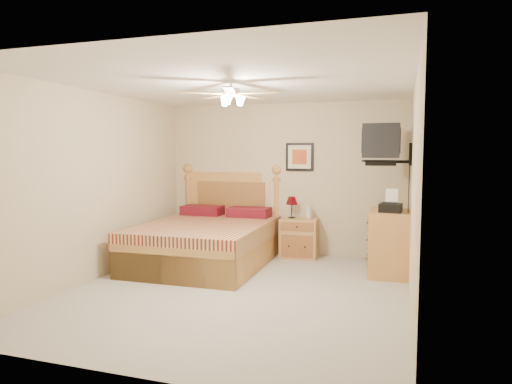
% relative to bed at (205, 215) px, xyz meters
% --- Properties ---
extents(floor, '(4.50, 4.50, 0.00)m').
position_rel_bed_xyz_m(floor, '(0.93, -1.12, -0.75)').
color(floor, '#A59F95').
rests_on(floor, ground).
extents(ceiling, '(4.00, 4.50, 0.04)m').
position_rel_bed_xyz_m(ceiling, '(0.93, -1.12, 1.75)').
color(ceiling, white).
rests_on(ceiling, ground).
extents(wall_back, '(4.00, 0.04, 2.50)m').
position_rel_bed_xyz_m(wall_back, '(0.93, 1.13, 0.50)').
color(wall_back, '#C2B08F').
rests_on(wall_back, ground).
extents(wall_front, '(4.00, 0.04, 2.50)m').
position_rel_bed_xyz_m(wall_front, '(0.93, -3.37, 0.50)').
color(wall_front, '#C2B08F').
rests_on(wall_front, ground).
extents(wall_left, '(0.04, 4.50, 2.50)m').
position_rel_bed_xyz_m(wall_left, '(-1.07, -1.12, 0.50)').
color(wall_left, '#C2B08F').
rests_on(wall_left, ground).
extents(wall_right, '(0.04, 4.50, 2.50)m').
position_rel_bed_xyz_m(wall_right, '(2.93, -1.12, 0.50)').
color(wall_right, '#C2B08F').
rests_on(wall_right, ground).
extents(bed, '(1.81, 2.35, 1.50)m').
position_rel_bed_xyz_m(bed, '(0.00, 0.00, 0.00)').
color(bed, '#AA7D3D').
rests_on(bed, ground).
extents(nightstand, '(0.61, 0.47, 0.63)m').
position_rel_bed_xyz_m(nightstand, '(1.25, 0.88, -0.43)').
color(nightstand, '#AE814D').
rests_on(nightstand, ground).
extents(table_lamp, '(0.22, 0.22, 0.35)m').
position_rel_bed_xyz_m(table_lamp, '(1.12, 0.91, 0.06)').
color(table_lamp, '#55030B').
rests_on(table_lamp, nightstand).
extents(lotion_bottle, '(0.13, 0.13, 0.25)m').
position_rel_bed_xyz_m(lotion_bottle, '(1.39, 0.93, 0.01)').
color(lotion_bottle, silver).
rests_on(lotion_bottle, nightstand).
extents(framed_picture, '(0.46, 0.04, 0.46)m').
position_rel_bed_xyz_m(framed_picture, '(1.20, 1.11, 0.87)').
color(framed_picture, black).
rests_on(framed_picture, wall_back).
extents(dresser, '(0.55, 0.77, 0.89)m').
position_rel_bed_xyz_m(dresser, '(2.66, 0.25, -0.30)').
color(dresser, '#AB783C').
rests_on(dresser, ground).
extents(fax_machine, '(0.32, 0.33, 0.31)m').
position_rel_bed_xyz_m(fax_machine, '(2.67, 0.11, 0.30)').
color(fax_machine, black).
rests_on(fax_machine, dresser).
extents(magazine_lower, '(0.26, 0.32, 0.03)m').
position_rel_bed_xyz_m(magazine_lower, '(2.58, 0.49, 0.16)').
color(magazine_lower, '#B7AE94').
rests_on(magazine_lower, dresser).
extents(magazine_upper, '(0.23, 0.27, 0.02)m').
position_rel_bed_xyz_m(magazine_upper, '(2.57, 0.52, 0.18)').
color(magazine_upper, gray).
rests_on(magazine_upper, magazine_lower).
extents(wall_tv, '(0.56, 0.46, 0.58)m').
position_rel_bed_xyz_m(wall_tv, '(2.68, 0.22, 1.06)').
color(wall_tv, black).
rests_on(wall_tv, wall_right).
extents(ceiling_fan, '(1.14, 1.14, 0.28)m').
position_rel_bed_xyz_m(ceiling_fan, '(0.93, -1.32, 1.61)').
color(ceiling_fan, white).
rests_on(ceiling_fan, ceiling).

